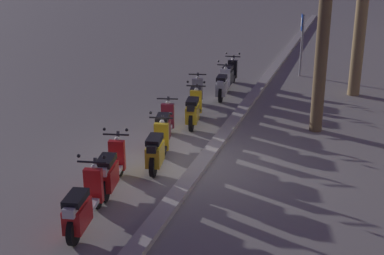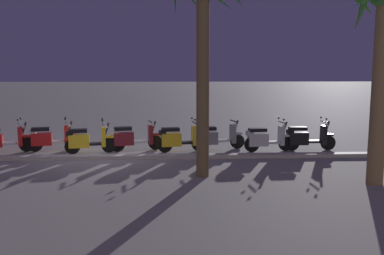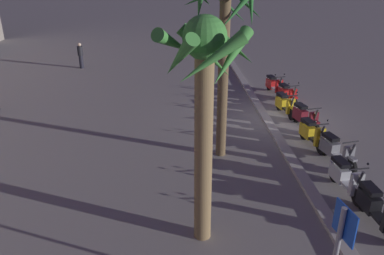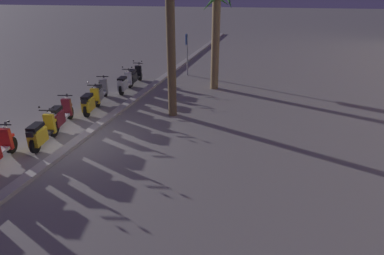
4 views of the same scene
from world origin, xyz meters
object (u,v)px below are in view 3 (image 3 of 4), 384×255
object	(u,v)px
scooter_silver_far_back	(344,177)
scooter_red_tail_end	(287,94)
scooter_grey_mid_centre	(335,150)
scooter_yellow_gap_after_mid	(284,104)
scooter_black_second_in_line	(375,207)
crossing_sign	(337,252)
pedestrian_window_shopping	(80,55)
scooter_yellow_mid_front	(311,133)
palm_tree_near_sign	(224,21)
palm_tree_far_corner	(204,84)
scooter_maroon_last_in_row	(304,116)
scooter_red_mid_rear	(274,85)

from	to	relation	value
scooter_silver_far_back	scooter_red_tail_end	size ratio (longest dim) A/B	1.01
scooter_grey_mid_centre	scooter_yellow_gap_after_mid	xyz separation A→B (m)	(4.46, 0.44, 0.01)
scooter_black_second_in_line	scooter_silver_far_back	distance (m)	1.49
crossing_sign	pedestrian_window_shopping	distance (m)	20.92
scooter_grey_mid_centre	scooter_yellow_mid_front	bearing A→B (deg)	13.97
scooter_grey_mid_centre	scooter_silver_far_back	bearing A→B (deg)	166.36
palm_tree_near_sign	palm_tree_far_corner	bearing A→B (deg)	168.06
scooter_maroon_last_in_row	scooter_red_mid_rear	xyz separation A→B (m)	(4.46, 0.12, -0.01)
scooter_maroon_last_in_row	scooter_grey_mid_centre	bearing A→B (deg)	-178.77
scooter_maroon_last_in_row	scooter_red_tail_end	bearing A→B (deg)	-2.09
scooter_black_second_in_line	palm_tree_far_corner	world-z (taller)	palm_tree_far_corner
scooter_yellow_mid_front	crossing_sign	world-z (taller)	crossing_sign
scooter_yellow_gap_after_mid	scooter_red_tail_end	size ratio (longest dim) A/B	0.99
scooter_yellow_gap_after_mid	scooter_red_tail_end	xyz separation A→B (m)	(1.39, -0.48, -0.00)
scooter_yellow_mid_front	pedestrian_window_shopping	xyz separation A→B (m)	(11.82, 10.83, 0.38)
scooter_red_tail_end	scooter_red_mid_rear	size ratio (longest dim) A/B	0.95
scooter_maroon_last_in_row	palm_tree_near_sign	distance (m)	5.84
scooter_yellow_mid_front	pedestrian_window_shopping	distance (m)	16.04
palm_tree_near_sign	scooter_maroon_last_in_row	bearing A→B (deg)	-58.65
palm_tree_far_corner	scooter_silver_far_back	bearing A→B (deg)	-66.65
scooter_yellow_gap_after_mid	scooter_black_second_in_line	bearing A→B (deg)	-178.72
scooter_red_mid_rear	pedestrian_window_shopping	xyz separation A→B (m)	(5.74, 10.98, 0.40)
scooter_grey_mid_centre	pedestrian_window_shopping	xyz separation A→B (m)	(13.16, 11.17, 0.39)
scooter_silver_far_back	scooter_grey_mid_centre	bearing A→B (deg)	-13.64
scooter_silver_far_back	palm_tree_near_sign	size ratio (longest dim) A/B	0.30
palm_tree_near_sign	scooter_red_tail_end	bearing A→B (deg)	-36.19
crossing_sign	palm_tree_far_corner	size ratio (longest dim) A/B	0.47
scooter_silver_far_back	pedestrian_window_shopping	xyz separation A→B (m)	(14.86, 10.76, 0.39)
scooter_red_tail_end	scooter_black_second_in_line	bearing A→B (deg)	178.02
scooter_silver_far_back	scooter_yellow_gap_after_mid	size ratio (longest dim) A/B	1.02
crossing_sign	pedestrian_window_shopping	size ratio (longest dim) A/B	1.49
palm_tree_near_sign	scooter_red_mid_rear	bearing A→B (deg)	-27.73
scooter_grey_mid_centre	crossing_sign	xyz separation A→B (m)	(-5.86, 2.49, 1.05)
scooter_grey_mid_centre	palm_tree_far_corner	distance (m)	6.66
scooter_black_second_in_line	scooter_red_mid_rear	xyz separation A→B (m)	(10.60, -0.08, -0.01)
palm_tree_near_sign	scooter_black_second_in_line	bearing A→B (deg)	-138.94
scooter_silver_far_back	pedestrian_window_shopping	world-z (taller)	pedestrian_window_shopping
crossing_sign	palm_tree_near_sign	xyz separation A→B (m)	(6.61, 1.20, 2.96)
palm_tree_far_corner	pedestrian_window_shopping	world-z (taller)	palm_tree_far_corner
scooter_red_mid_rear	pedestrian_window_shopping	distance (m)	12.40
scooter_black_second_in_line	pedestrian_window_shopping	distance (m)	19.64
scooter_yellow_mid_front	scooter_red_tail_end	distance (m)	4.53
scooter_maroon_last_in_row	palm_tree_near_sign	size ratio (longest dim) A/B	0.31
scooter_yellow_mid_front	crossing_sign	size ratio (longest dim) A/B	0.72
scooter_black_second_in_line	scooter_silver_far_back	world-z (taller)	same
scooter_yellow_gap_after_mid	pedestrian_window_shopping	world-z (taller)	pedestrian_window_shopping
scooter_silver_far_back	scooter_yellow_mid_front	xyz separation A→B (m)	(3.03, -0.08, 0.01)
scooter_yellow_gap_after_mid	scooter_red_mid_rear	size ratio (longest dim) A/B	0.94
scooter_black_second_in_line	palm_tree_far_corner	bearing A→B (deg)	94.23
scooter_yellow_mid_front	scooter_maroon_last_in_row	xyz separation A→B (m)	(1.62, -0.27, -0.00)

